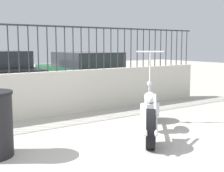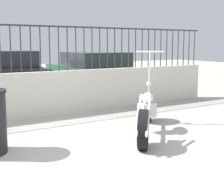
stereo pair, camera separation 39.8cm
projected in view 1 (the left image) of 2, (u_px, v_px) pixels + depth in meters
name	position (u px, v px, depth m)	size (l,w,h in m)	color
ground_plane	(111.00, 156.00, 4.24)	(40.00, 40.00, 0.00)	#ADA89E
low_wall	(35.00, 95.00, 6.43)	(9.24, 0.18, 0.94)	beige
fence_railing	(33.00, 41.00, 6.28)	(9.24, 0.04, 0.97)	#2D2D33
motorcycle_white	(150.00, 113.00, 5.23)	(1.60, 1.82, 1.40)	black
car_green	(85.00, 71.00, 10.08)	(1.89, 4.23, 1.27)	black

